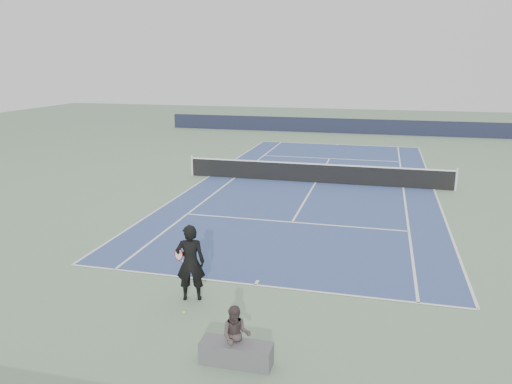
% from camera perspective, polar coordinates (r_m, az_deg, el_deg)
% --- Properties ---
extents(ground, '(80.00, 80.00, 0.00)m').
position_cam_1_polar(ground, '(24.47, 6.82, 1.06)').
color(ground, gray).
extents(court_surface, '(10.97, 23.77, 0.01)m').
position_cam_1_polar(court_surface, '(24.47, 6.82, 1.07)').
color(court_surface, '#354A7E').
rests_on(court_surface, ground).
extents(tennis_net, '(12.90, 0.10, 1.07)m').
position_cam_1_polar(tennis_net, '(24.36, 6.86, 2.21)').
color(tennis_net, silver).
rests_on(tennis_net, ground).
extents(windscreen_far, '(30.00, 0.25, 1.20)m').
position_cam_1_polar(windscreen_far, '(41.91, 10.13, 7.44)').
color(windscreen_far, black).
rests_on(windscreen_far, ground).
extents(tennis_player, '(0.88, 0.72, 1.94)m').
position_cam_1_polar(tennis_player, '(12.39, -7.51, -7.99)').
color(tennis_player, black).
rests_on(tennis_player, ground).
extents(tennis_ball, '(0.07, 0.07, 0.07)m').
position_cam_1_polar(tennis_ball, '(12.12, -8.21, -13.47)').
color(tennis_ball, '#CCE42E').
rests_on(tennis_ball, ground).
extents(spectator_bench, '(1.48, 0.74, 1.21)m').
position_cam_1_polar(spectator_bench, '(10.09, -2.28, -16.96)').
color(spectator_bench, '#57565A').
rests_on(spectator_bench, ground).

